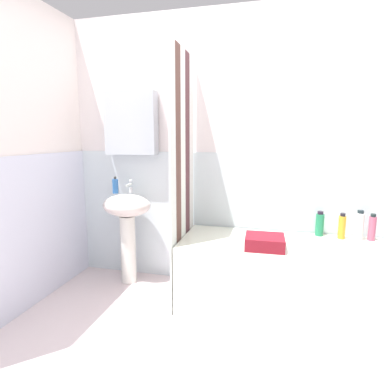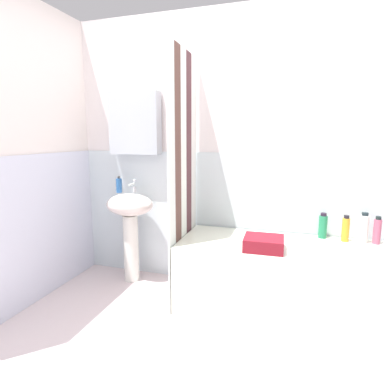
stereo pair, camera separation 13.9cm
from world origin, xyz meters
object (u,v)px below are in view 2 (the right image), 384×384
lotion_bottle (377,231)px  body_wash_bottle (364,228)px  soap_dispenser (119,185)px  towel_folded (264,243)px  shampoo_bottle (323,226)px  bathtub (281,278)px  conditioner_bottle (346,229)px  sink (130,218)px

lotion_bottle → body_wash_bottle: bearing=-177.6°
soap_dispenser → towel_folded: size_ratio=0.56×
lotion_bottle → shampoo_bottle: lotion_bottle is taller
soap_dispenser → towel_folded: 1.43m
bathtub → towel_folded: size_ratio=5.57×
soap_dispenser → body_wash_bottle: (2.06, 0.06, -0.25)m
conditioner_bottle → towel_folded: 0.70m
soap_dispenser → sink: bearing=-16.8°
conditioner_bottle → shampoo_bottle: size_ratio=1.02×
bathtub → shampoo_bottle: 0.54m
shampoo_bottle → soap_dispenser: bearing=-176.9°
lotion_bottle → shampoo_bottle: bearing=175.0°
conditioner_bottle → towel_folded: size_ratio=0.74×
sink → soap_dispenser: (-0.12, 0.04, 0.29)m
conditioner_bottle → body_wash_bottle: bearing=1.2°
soap_dispenser → lotion_bottle: 2.17m
sink → conditioner_bottle: size_ratio=3.99×
sink → shampoo_bottle: size_ratio=4.05×
soap_dispenser → body_wash_bottle: bearing=1.6°
bathtub → towel_folded: 0.37m
lotion_bottle → body_wash_bottle: size_ratio=0.90×
soap_dispenser → towel_folded: bearing=-13.5°
soap_dispenser → shampoo_bottle: size_ratio=0.76×
body_wash_bottle → conditioner_bottle: 0.13m
bathtub → body_wash_bottle: (0.58, 0.23, 0.38)m
lotion_bottle → towel_folded: size_ratio=0.77×
body_wash_bottle → conditioner_bottle: bearing=-178.8°
lotion_bottle → conditioner_bottle: lotion_bottle is taller
soap_dispenser → bathtub: 1.62m
soap_dispenser → body_wash_bottle: size_ratio=0.65×
bathtub → conditioner_bottle: size_ratio=7.49×
bathtub → shampoo_bottle: bearing=42.4°
sink → towel_folded: size_ratio=2.96×
conditioner_bottle → towel_folded: conditioner_bottle is taller
lotion_bottle → shampoo_bottle: (-0.38, 0.03, -0.00)m
bathtub → lotion_bottle: bearing=19.4°
bathtub → conditioner_bottle: (0.46, 0.23, 0.36)m
lotion_bottle → sink: bearing=-177.2°
conditioner_bottle → shampoo_bottle: conditioner_bottle is taller
body_wash_bottle → shampoo_bottle: bearing=172.6°
sink → body_wash_bottle: sink is taller
sink → bathtub: sink is taller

